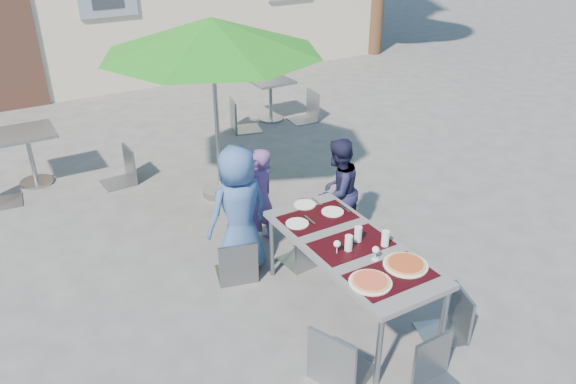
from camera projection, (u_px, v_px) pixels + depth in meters
ground at (326, 288)px, 5.67m from camera, size 90.00×90.00×0.00m
dining_table at (351, 249)px, 5.04m from camera, size 0.80×1.85×0.76m
pizza_near_left at (370, 282)px, 4.50m from camera, size 0.35×0.35×0.03m
pizza_near_right at (406, 264)px, 4.71m from camera, size 0.38×0.38×0.03m
glassware at (362, 240)px, 4.93m from camera, size 0.51×0.37×0.15m
place_settings at (312, 213)px, 5.50m from camera, size 0.68×0.50×0.01m
child_0 at (239, 211)px, 5.67m from camera, size 0.72×0.51×1.39m
child_1 at (260, 197)px, 6.18m from camera, size 0.49×0.41×1.15m
child_2 at (337, 191)px, 6.22m from camera, size 0.68×0.52×1.23m
chair_0 at (236, 236)px, 5.56m from camera, size 0.48×0.49×0.90m
chair_1 at (306, 224)px, 5.80m from camera, size 0.42×0.42×0.87m
chair_2 at (328, 205)px, 6.05m from camera, size 0.54×0.55×0.96m
chair_3 at (340, 324)px, 4.32m from camera, size 0.58×0.57×0.99m
chair_4 at (456, 290)px, 4.86m from camera, size 0.48×0.47×0.84m
chair_5 at (445, 340)px, 4.28m from camera, size 0.39×0.39×0.87m
patio_umbrella at (211, 37)px, 6.53m from camera, size 2.67×2.67×2.29m
cafe_table_0 at (29, 148)px, 7.51m from camera, size 0.72×0.72×0.77m
bg_chair_r_0 at (120, 145)px, 7.56m from camera, size 0.44×0.44×0.94m
cafe_table_1 at (271, 93)px, 9.77m from camera, size 0.68×0.68×0.73m
bg_chair_l_1 at (239, 95)px, 9.26m from camera, size 0.56×0.56×1.04m
bg_chair_r_1 at (308, 88)px, 9.73m from camera, size 0.47×0.47×0.98m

